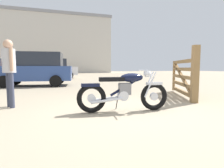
{
  "coord_description": "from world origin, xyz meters",
  "views": [
    {
      "loc": [
        -1.53,
        -3.65,
        0.99
      ],
      "look_at": [
        -0.22,
        0.37,
        0.6
      ],
      "focal_mm": 28.78,
      "sensor_mm": 36.0,
      "label": 1
    }
  ],
  "objects_px": {
    "vintage_motorcycle": "(124,92)",
    "dark_sedan_left": "(36,69)",
    "bystander": "(9,66)",
    "pale_sedan_back": "(53,68)",
    "timber_gate": "(185,76)"
  },
  "relations": [
    {
      "from": "vintage_motorcycle",
      "to": "bystander",
      "type": "xyz_separation_m",
      "value": [
        -2.53,
        1.26,
        0.57
      ]
    },
    {
      "from": "timber_gate",
      "to": "dark_sedan_left",
      "type": "height_order",
      "value": "dark_sedan_left"
    },
    {
      "from": "timber_gate",
      "to": "bystander",
      "type": "xyz_separation_m",
      "value": [
        -5.15,
        0.08,
        0.32
      ]
    },
    {
      "from": "timber_gate",
      "to": "dark_sedan_left",
      "type": "xyz_separation_m",
      "value": [
        -5.01,
        5.56,
        0.21
      ]
    },
    {
      "from": "vintage_motorcycle",
      "to": "dark_sedan_left",
      "type": "height_order",
      "value": "dark_sedan_left"
    },
    {
      "from": "vintage_motorcycle",
      "to": "bystander",
      "type": "distance_m",
      "value": 2.88
    },
    {
      "from": "vintage_motorcycle",
      "to": "dark_sedan_left",
      "type": "xyz_separation_m",
      "value": [
        -2.39,
        6.74,
        0.47
      ]
    },
    {
      "from": "timber_gate",
      "to": "dark_sedan_left",
      "type": "relative_size",
      "value": 0.58
    },
    {
      "from": "bystander",
      "to": "dark_sedan_left",
      "type": "height_order",
      "value": "dark_sedan_left"
    },
    {
      "from": "bystander",
      "to": "timber_gate",
      "type": "bearing_deg",
      "value": -29.46
    },
    {
      "from": "vintage_motorcycle",
      "to": "pale_sedan_back",
      "type": "xyz_separation_m",
      "value": [
        -1.48,
        13.44,
        0.47
      ]
    },
    {
      "from": "bystander",
      "to": "pale_sedan_back",
      "type": "relative_size",
      "value": 0.41
    },
    {
      "from": "bystander",
      "to": "dark_sedan_left",
      "type": "xyz_separation_m",
      "value": [
        0.13,
        5.48,
        -0.1
      ]
    },
    {
      "from": "pale_sedan_back",
      "to": "bystander",
      "type": "bearing_deg",
      "value": -103.31
    },
    {
      "from": "vintage_motorcycle",
      "to": "dark_sedan_left",
      "type": "relative_size",
      "value": 0.51
    }
  ]
}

